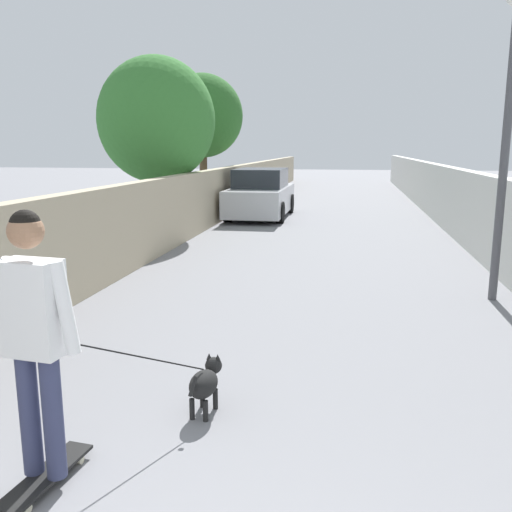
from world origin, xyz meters
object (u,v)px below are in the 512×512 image
Objects in this scene: person_skateboarder at (34,325)px; dog at (205,382)px; tree_left_mid at (157,121)px; lamp_post at (511,88)px; skateboard at (46,476)px; car_near at (261,195)px; tree_left_far at (202,116)px.

dog is (1.17, -0.78, -0.85)m from person_skateboarder.
tree_left_mid is 11.31m from person_skateboarder.
dog is (-4.12, 3.28, -2.74)m from lamp_post.
skateboard is (-10.75, -3.04, -2.81)m from tree_left_mid.
person_skateboarder reaches higher than car_near.
lamp_post is 5.94m from dog.
person_skateboarder is at bearing -168.30° from tree_left_far.
person_skateboarder is 1.21× the size of dog.
tree_left_mid is 11.52m from skateboard.
skateboard is (-5.29, 4.06, -2.94)m from lamp_post.
person_skateboarder is at bearing -176.41° from car_near.
tree_left_far is at bearing 33.30° from lamp_post.
person_skateboarder is at bearing -123.69° from skateboard.
lamp_post is at bearing -38.53° from dog.
lamp_post is 6.93m from person_skateboarder.
tree_left_mid is 2.54× the size of person_skateboarder.
lamp_post is 2.50× the size of person_skateboarder.
lamp_post is at bearing -37.47° from skateboard.
skateboard is (-16.75, -3.47, -3.24)m from tree_left_far.
skateboard is 0.56× the size of dog.
tree_left_far reaches higher than lamp_post.
person_skateboarder reaches higher than dog.
car_near is at bearing 3.59° from skateboard.
tree_left_far is 5.90× the size of skateboard.
skateboard is 1.05m from person_skateboarder.
car_near is at bearing -134.77° from tree_left_far.
car_near is (3.44, -2.15, -2.16)m from tree_left_mid.
skateboard is at bearing -168.30° from tree_left_far.
person_skateboarder is at bearing 142.53° from lamp_post.
tree_left_mid is at bearing 52.45° from lamp_post.
tree_left_mid reaches higher than dog.
skateboard is 0.19× the size of car_near.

